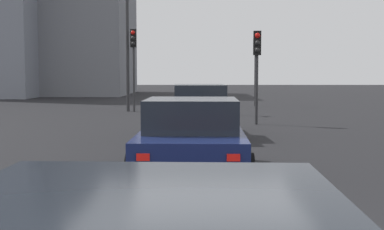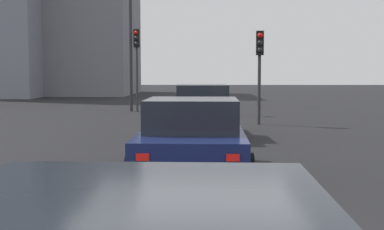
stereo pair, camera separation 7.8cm
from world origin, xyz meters
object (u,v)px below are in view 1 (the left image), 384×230
(traffic_light_near_right, at_px, (257,57))
(traffic_light_far_left, at_px, (256,58))
(street_lamp_kerbside, at_px, (127,18))
(traffic_light_near_left, at_px, (133,53))
(car_grey_lead, at_px, (199,112))
(car_navy_second, at_px, (192,139))

(traffic_light_near_right, xyz_separation_m, traffic_light_far_left, (10.93, -1.24, 0.28))
(street_lamp_kerbside, bearing_deg, traffic_light_near_left, -138.89)
(car_grey_lead, xyz_separation_m, car_navy_second, (-6.24, 0.20, -0.05))
(car_grey_lead, bearing_deg, traffic_light_near_right, -33.22)
(traffic_light_near_left, xyz_separation_m, street_lamp_kerbside, (0.39, 0.34, 1.76))
(car_grey_lead, bearing_deg, street_lamp_kerbside, 16.70)
(car_grey_lead, relative_size, car_navy_second, 1.02)
(car_navy_second, bearing_deg, traffic_light_near_left, 11.80)
(car_navy_second, distance_m, traffic_light_far_left, 21.23)
(traffic_light_far_left, bearing_deg, street_lamp_kerbside, -57.73)
(traffic_light_far_left, distance_m, street_lamp_kerbside, 8.32)
(traffic_light_near_right, bearing_deg, car_navy_second, -11.45)
(car_navy_second, bearing_deg, street_lamp_kerbside, 12.70)
(traffic_light_near_right, height_order, traffic_light_far_left, traffic_light_far_left)
(street_lamp_kerbside, bearing_deg, traffic_light_near_right, -139.87)
(traffic_light_near_left, relative_size, traffic_light_near_right, 1.17)
(car_grey_lead, relative_size, traffic_light_near_left, 1.02)
(car_grey_lead, distance_m, traffic_light_near_right, 4.61)
(car_grey_lead, bearing_deg, traffic_light_far_left, -15.26)
(street_lamp_kerbside, bearing_deg, traffic_light_far_left, -59.37)
(traffic_light_near_left, height_order, traffic_light_near_right, traffic_light_near_left)
(car_navy_second, height_order, traffic_light_far_left, traffic_light_far_left)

